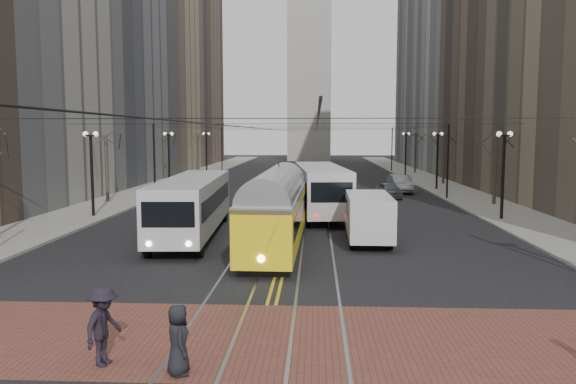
# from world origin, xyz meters

# --- Properties ---
(ground) EXTENTS (260.00, 260.00, 0.00)m
(ground) POSITION_xyz_m (0.00, 0.00, 0.00)
(ground) COLOR black
(ground) RESTS_ON ground
(sidewalk_left) EXTENTS (5.00, 140.00, 0.15)m
(sidewalk_left) POSITION_xyz_m (-15.00, 45.00, 0.07)
(sidewalk_left) COLOR gray
(sidewalk_left) RESTS_ON ground
(sidewalk_right) EXTENTS (5.00, 140.00, 0.15)m
(sidewalk_right) POSITION_xyz_m (15.00, 45.00, 0.07)
(sidewalk_right) COLOR gray
(sidewalk_right) RESTS_ON ground
(crosswalk_band) EXTENTS (25.00, 6.00, 0.01)m
(crosswalk_band) POSITION_xyz_m (0.00, -4.00, 0.01)
(crosswalk_band) COLOR brown
(crosswalk_band) RESTS_ON ground
(streetcar_rails) EXTENTS (4.80, 130.00, 0.02)m
(streetcar_rails) POSITION_xyz_m (0.00, 45.00, 0.00)
(streetcar_rails) COLOR gray
(streetcar_rails) RESTS_ON ground
(centre_lines) EXTENTS (0.42, 130.00, 0.01)m
(centre_lines) POSITION_xyz_m (0.00, 45.00, 0.01)
(centre_lines) COLOR gold
(centre_lines) RESTS_ON ground
(building_left_mid) EXTENTS (16.00, 20.00, 34.00)m
(building_left_mid) POSITION_xyz_m (-25.50, 46.00, 17.00)
(building_left_mid) COLOR slate
(building_left_mid) RESTS_ON ground
(building_left_far) EXTENTS (16.00, 20.00, 40.00)m
(building_left_far) POSITION_xyz_m (-25.50, 86.00, 20.00)
(building_left_far) COLOR brown
(building_left_far) RESTS_ON ground
(building_right_mid) EXTENTS (16.00, 20.00, 34.00)m
(building_right_mid) POSITION_xyz_m (25.50, 46.00, 17.00)
(building_right_mid) COLOR brown
(building_right_mid) RESTS_ON ground
(building_right_far) EXTENTS (16.00, 20.00, 40.00)m
(building_right_far) POSITION_xyz_m (25.50, 86.00, 20.00)
(building_right_far) COLOR slate
(building_right_far) RESTS_ON ground
(lamp_posts) EXTENTS (27.60, 57.20, 5.60)m
(lamp_posts) POSITION_xyz_m (-0.00, 28.75, 2.80)
(lamp_posts) COLOR black
(lamp_posts) RESTS_ON ground
(street_trees) EXTENTS (31.68, 53.28, 5.60)m
(street_trees) POSITION_xyz_m (0.00, 35.25, 2.80)
(street_trees) COLOR #382D23
(street_trees) RESTS_ON ground
(trolley_wires) EXTENTS (25.96, 120.00, 6.60)m
(trolley_wires) POSITION_xyz_m (0.00, 34.83, 3.77)
(trolley_wires) COLOR black
(trolley_wires) RESTS_ON ground
(transit_bus) EXTENTS (3.46, 13.25, 3.28)m
(transit_bus) POSITION_xyz_m (-5.37, 11.39, 1.64)
(transit_bus) COLOR silver
(transit_bus) RESTS_ON ground
(streetcar) EXTENTS (2.71, 13.13, 3.08)m
(streetcar) POSITION_xyz_m (-0.50, 8.61, 1.54)
(streetcar) COLOR yellow
(streetcar) RESTS_ON ground
(rear_bus) EXTENTS (4.07, 13.40, 3.44)m
(rear_bus) POSITION_xyz_m (1.80, 20.08, 1.72)
(rear_bus) COLOR silver
(rear_bus) RESTS_ON ground
(cargo_van) EXTENTS (2.29, 5.76, 2.54)m
(cargo_van) POSITION_xyz_m (4.25, 10.06, 1.27)
(cargo_van) COLOR silver
(cargo_van) RESTS_ON ground
(sedan_grey) EXTENTS (2.27, 4.27, 1.38)m
(sedan_grey) POSITION_xyz_m (7.99, 30.85, 0.69)
(sedan_grey) COLOR #42464A
(sedan_grey) RESTS_ON ground
(sedan_silver) EXTENTS (2.12, 5.27, 1.70)m
(sedan_silver) POSITION_xyz_m (9.74, 35.76, 0.85)
(sedan_silver) COLOR #929599
(sedan_silver) RESTS_ON ground
(pedestrian_a) EXTENTS (0.82, 0.98, 1.71)m
(pedestrian_a) POSITION_xyz_m (-1.78, -6.50, 0.87)
(pedestrian_a) COLOR black
(pedestrian_a) RESTS_ON crosswalk_band
(pedestrian_d) EXTENTS (1.03, 1.42, 1.98)m
(pedestrian_d) POSITION_xyz_m (-3.75, -6.04, 1.00)
(pedestrian_d) COLOR black
(pedestrian_d) RESTS_ON crosswalk_band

